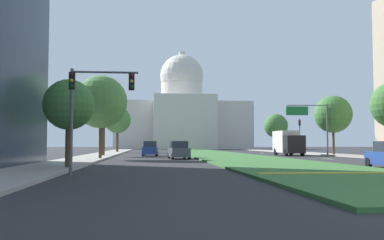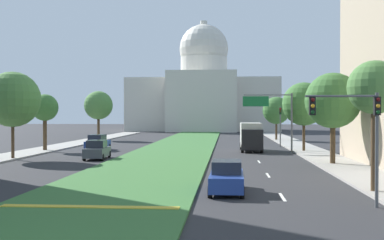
{
  "view_description": "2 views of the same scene",
  "coord_description": "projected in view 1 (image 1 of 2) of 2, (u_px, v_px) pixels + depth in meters",
  "views": [
    {
      "loc": [
        -8.97,
        -9.08,
        1.55
      ],
      "look_at": [
        -2.41,
        58.01,
        5.28
      ],
      "focal_mm": 39.85,
      "sensor_mm": 36.0,
      "label": 1
    },
    {
      "loc": [
        6.04,
        -10.16,
        4.24
      ],
      "look_at": [
        1.16,
        55.92,
        3.4
      ],
      "focal_mm": 44.75,
      "sensor_mm": 36.0,
      "label": 2
    }
  ],
  "objects": [
    {
      "name": "street_tree_left_mid",
      "position": [
        101.0,
        102.0,
        41.32
      ],
      "size": [
        5.15,
        5.15,
        8.16
      ],
      "color": "#4C3823",
      "rests_on": "ground_plane"
    },
    {
      "name": "ground_plane",
      "position": [
        208.0,
        154.0,
        65.9
      ],
      "size": [
        260.0,
        260.0,
        0.0
      ],
      "primitive_type": "plane",
      "color": "#2B2B2D"
    },
    {
      "name": "street_tree_left_far",
      "position": [
        103.0,
        116.0,
        51.04
      ],
      "size": [
        3.04,
        3.04,
        6.49
      ],
      "color": "#4C3823",
      "rests_on": "ground_plane"
    },
    {
      "name": "grass_median",
      "position": [
        214.0,
        154.0,
        60.29
      ],
      "size": [
        8.84,
        101.59,
        0.14
      ],
      "primitive_type": "cube",
      "color": "#386B33",
      "rests_on": "ground_plane"
    },
    {
      "name": "traffic_light_far_right",
      "position": [
        300.0,
        131.0,
        62.25
      ],
      "size": [
        0.28,
        0.35,
        5.2
      ],
      "color": "#515456",
      "rests_on": "ground_plane"
    },
    {
      "name": "overhead_guide_sign",
      "position": [
        312.0,
        119.0,
        52.88
      ],
      "size": [
        5.37,
        0.2,
        6.5
      ],
      "color": "#515456",
      "rests_on": "ground_plane"
    },
    {
      "name": "street_tree_right_far",
      "position": [
        333.0,
        114.0,
        55.06
      ],
      "size": [
        4.83,
        4.83,
        7.77
      ],
      "color": "#4C3823",
      "rests_on": "ground_plane"
    },
    {
      "name": "traffic_light_near_left",
      "position": [
        89.0,
        97.0,
        20.75
      ],
      "size": [
        3.34,
        0.35,
        5.2
      ],
      "color": "#515456",
      "rests_on": "ground_plane"
    },
    {
      "name": "median_curb_nose",
      "position": [
        340.0,
        173.0,
        20.15
      ],
      "size": [
        7.96,
        0.5,
        0.04
      ],
      "primitive_type": "cube",
      "color": "gold",
      "rests_on": "grass_median"
    },
    {
      "name": "street_tree_left_distant",
      "position": [
        117.0,
        120.0,
        73.79
      ],
      "size": [
        4.59,
        4.59,
        7.93
      ],
      "color": "#4C3823",
      "rests_on": "ground_plane"
    },
    {
      "name": "street_tree_right_distant",
      "position": [
        276.0,
        126.0,
        77.71
      ],
      "size": [
        4.35,
        4.35,
        6.97
      ],
      "color": "#4C3823",
      "rests_on": "ground_plane"
    },
    {
      "name": "capitol_building",
      "position": [
        182.0,
        117.0,
        121.66
      ],
      "size": [
        37.39,
        24.09,
        28.14
      ],
      "color": "beige",
      "rests_on": "ground_plane"
    },
    {
      "name": "street_tree_left_near",
      "position": [
        69.0,
        105.0,
        25.53
      ],
      "size": [
        3.05,
        3.05,
        5.41
      ],
      "color": "#4C3823",
      "rests_on": "ground_plane"
    },
    {
      "name": "sidewalk_right",
      "position": [
        335.0,
        155.0,
        56.17
      ],
      "size": [
        4.0,
        101.59,
        0.15
      ],
      "primitive_type": "cube",
      "color": "#9E9991",
      "rests_on": "ground_plane"
    },
    {
      "name": "box_truck_delivery",
      "position": [
        288.0,
        143.0,
        55.01
      ],
      "size": [
        2.4,
        6.4,
        3.2
      ],
      "color": "black",
      "rests_on": "ground_plane"
    },
    {
      "name": "sedan_midblock",
      "position": [
        179.0,
        151.0,
        42.8
      ],
      "size": [
        2.1,
        4.38,
        1.79
      ],
      "color": "#4C5156",
      "rests_on": "ground_plane"
    },
    {
      "name": "sidewalk_left",
      "position": [
        100.0,
        155.0,
        53.2
      ],
      "size": [
        4.0,
        101.59,
        0.15
      ],
      "primitive_type": "cube",
      "color": "#9E9991",
      "rests_on": "ground_plane"
    },
    {
      "name": "sedan_distant",
      "position": [
        150.0,
        149.0,
        53.01
      ],
      "size": [
        2.04,
        4.65,
        1.85
      ],
      "color": "navy",
      "rests_on": "ground_plane"
    },
    {
      "name": "lane_dashes_right",
      "position": [
        321.0,
        158.0,
        44.62
      ],
      "size": [
        0.16,
        45.91,
        0.01
      ],
      "color": "silver",
      "rests_on": "ground_plane"
    }
  ]
}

